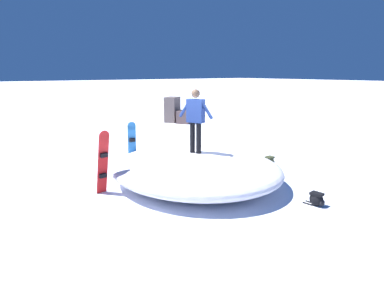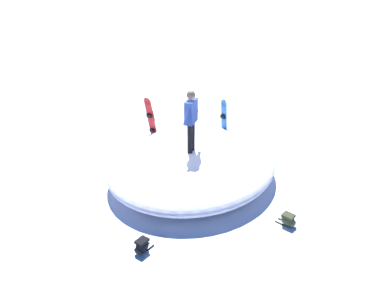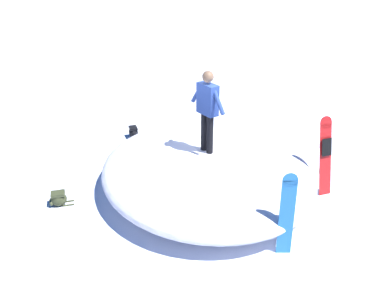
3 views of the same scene
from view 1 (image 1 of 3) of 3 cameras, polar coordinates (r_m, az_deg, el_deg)
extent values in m
plane|color=white|center=(9.55, 0.77, -6.98)|extent=(240.00, 240.00, 0.00)
ellipsoid|color=white|center=(9.57, 0.53, -4.10)|extent=(5.67, 5.21, 0.90)
cylinder|color=black|center=(9.28, 1.15, 1.01)|extent=(0.14, 0.14, 0.86)
cylinder|color=black|center=(9.38, 0.08, 1.13)|extent=(0.14, 0.14, 0.86)
cube|color=navy|center=(9.21, 0.62, 5.68)|extent=(0.53, 0.39, 0.64)
sphere|color=#936B4C|center=(9.17, 0.63, 8.60)|extent=(0.24, 0.24, 0.24)
cylinder|color=navy|center=(9.05, 2.45, 5.92)|extent=(0.41, 0.24, 0.53)
cylinder|color=navy|center=(9.37, -1.15, 6.14)|extent=(0.41, 0.24, 0.53)
cube|color=#2672BF|center=(11.08, -10.17, -0.60)|extent=(0.15, 0.28, 1.44)
cylinder|color=#2672BF|center=(10.90, -10.26, 3.06)|extent=(0.09, 0.26, 0.26)
cube|color=yellow|center=(11.01, -10.21, 0.71)|extent=(0.07, 0.22, 0.35)
cube|color=black|center=(10.97, -10.15, 0.67)|extent=(0.11, 0.20, 0.11)
cube|color=black|center=(11.11, -10.08, -1.93)|extent=(0.11, 0.20, 0.11)
cube|color=red|center=(8.92, -14.96, -3.50)|extent=(0.36, 0.31, 1.58)
cylinder|color=red|center=(8.61, -14.75, 1.34)|extent=(0.10, 0.29, 0.28)
cube|color=black|center=(8.84, -15.02, -1.74)|extent=(0.11, 0.24, 0.38)
cube|color=black|center=(8.76, -14.75, -1.85)|extent=(0.11, 0.20, 0.12)
cube|color=black|center=(9.01, -14.90, -5.22)|extent=(0.11, 0.20, 0.12)
ellipsoid|color=black|center=(8.61, 20.42, -8.82)|extent=(0.36, 0.28, 0.32)
ellipsoid|color=black|center=(8.57, 21.30, -9.35)|extent=(0.11, 0.20, 0.16)
cube|color=black|center=(8.56, 20.49, -7.97)|extent=(0.30, 0.24, 0.06)
cylinder|color=black|center=(8.80, 19.49, -9.33)|extent=(0.24, 0.06, 0.04)
cylinder|color=black|center=(8.68, 19.04, -9.58)|extent=(0.24, 0.06, 0.04)
ellipsoid|color=#383D23|center=(11.76, 13.06, -2.83)|extent=(0.28, 0.34, 0.30)
ellipsoid|color=#4B5131|center=(11.89, 13.50, -2.92)|extent=(0.21, 0.10, 0.14)
cube|color=#383D23|center=(11.73, 13.09, -2.23)|extent=(0.24, 0.29, 0.06)
cylinder|color=#383D23|center=(11.70, 12.18, -3.56)|extent=(0.04, 0.23, 0.04)
cylinder|color=#383D23|center=(11.61, 12.76, -3.71)|extent=(0.04, 0.23, 0.04)
cube|color=#6C5B56|center=(21.32, -3.38, 5.87)|extent=(1.14, 1.22, 1.59)
cube|color=brown|center=(20.86, -1.33, 4.65)|extent=(1.20, 1.21, 0.79)
camera|label=2|loc=(13.26, 59.15, 21.27)|focal=40.54mm
camera|label=3|loc=(16.86, -9.92, 18.00)|focal=38.28mm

